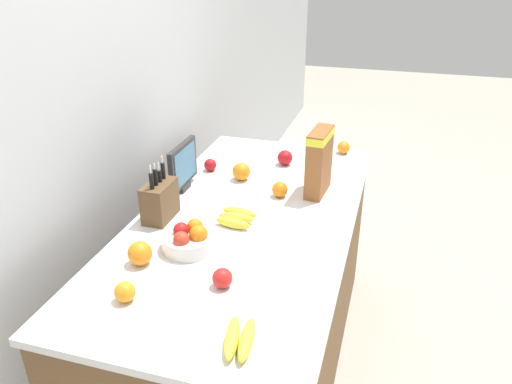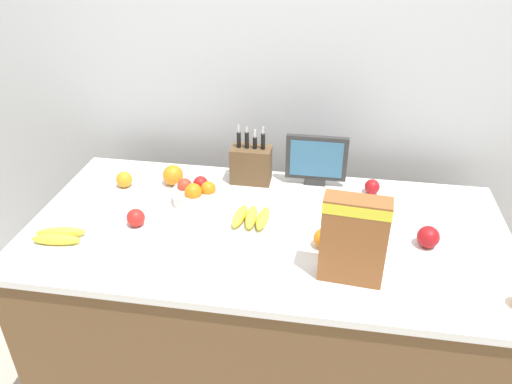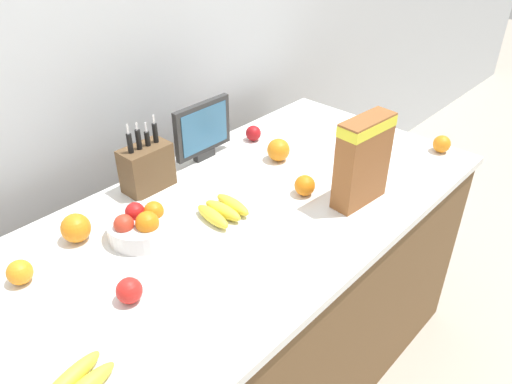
# 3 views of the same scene
# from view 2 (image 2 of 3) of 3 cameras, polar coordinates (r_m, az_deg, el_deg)

# --- Properties ---
(ground_plane) EXTENTS (14.00, 14.00, 0.00)m
(ground_plane) POSITION_cam_2_polar(r_m,az_deg,el_deg) (2.51, 0.98, -20.45)
(ground_plane) COLOR #B2A899
(wall_back) EXTENTS (9.00, 0.06, 2.60)m
(wall_back) POSITION_cam_2_polar(r_m,az_deg,el_deg) (2.33, 3.74, 14.31)
(wall_back) COLOR silver
(wall_back) RESTS_ON ground_plane
(counter) EXTENTS (1.83, 0.90, 0.86)m
(counter) POSITION_cam_2_polar(r_m,az_deg,el_deg) (2.19, 1.08, -13.32)
(counter) COLOR brown
(counter) RESTS_ON ground_plane
(knife_block) EXTENTS (0.17, 0.10, 0.27)m
(knife_block) POSITION_cam_2_polar(r_m,az_deg,el_deg) (2.18, -0.58, 3.20)
(knife_block) COLOR brown
(knife_block) RESTS_ON counter
(small_monitor) EXTENTS (0.26, 0.03, 0.23)m
(small_monitor) POSITION_cam_2_polar(r_m,az_deg,el_deg) (2.15, 6.91, 3.73)
(small_monitor) COLOR #2D2D2D
(small_monitor) RESTS_ON counter
(cereal_box) EXTENTS (0.22, 0.10, 0.31)m
(cereal_box) POSITION_cam_2_polar(r_m,az_deg,el_deg) (1.61, 11.14, -5.04)
(cereal_box) COLOR brown
(cereal_box) RESTS_ON counter
(fruit_bowl) EXTENTS (0.21, 0.21, 0.11)m
(fruit_bowl) POSITION_cam_2_polar(r_m,az_deg,el_deg) (2.06, -6.68, -0.17)
(fruit_bowl) COLOR silver
(fruit_bowl) RESTS_ON counter
(banana_bunch_left) EXTENTS (0.19, 0.11, 0.04)m
(banana_bunch_left) POSITION_cam_2_polar(r_m,az_deg,el_deg) (1.97, -21.62, -4.69)
(banana_bunch_left) COLOR yellow
(banana_bunch_left) RESTS_ON counter
(banana_bunch_right) EXTENTS (0.15, 0.16, 0.04)m
(banana_bunch_right) POSITION_cam_2_polar(r_m,az_deg,el_deg) (1.93, -0.53, -2.89)
(banana_bunch_right) COLOR yellow
(banana_bunch_right) RESTS_ON counter
(apple_front) EXTENTS (0.06, 0.06, 0.06)m
(apple_front) POSITION_cam_2_polar(r_m,az_deg,el_deg) (2.17, 13.13, 0.60)
(apple_front) COLOR #A31419
(apple_front) RESTS_ON counter
(apple_rear) EXTENTS (0.08, 0.08, 0.08)m
(apple_rear) POSITION_cam_2_polar(r_m,az_deg,el_deg) (1.90, 19.08, -4.87)
(apple_rear) COLOR #A31419
(apple_rear) RESTS_ON counter
(apple_near_bananas) EXTENTS (0.07, 0.07, 0.07)m
(apple_near_bananas) POSITION_cam_2_polar(r_m,az_deg,el_deg) (1.96, -13.58, -2.87)
(apple_near_bananas) COLOR red
(apple_near_bananas) RESTS_ON counter
(orange_by_cereal) EXTENTS (0.09, 0.09, 0.09)m
(orange_by_cereal) POSITION_cam_2_polar(r_m,az_deg,el_deg) (2.00, 11.65, -1.61)
(orange_by_cereal) COLOR orange
(orange_by_cereal) RESTS_ON counter
(orange_near_bowl) EXTENTS (0.09, 0.09, 0.09)m
(orange_near_bowl) POSITION_cam_2_polar(r_m,az_deg,el_deg) (2.21, -9.47, 1.91)
(orange_near_bowl) COLOR orange
(orange_near_bowl) RESTS_ON counter
(orange_mid_right) EXTENTS (0.07, 0.07, 0.07)m
(orange_mid_right) POSITION_cam_2_polar(r_m,az_deg,el_deg) (1.81, 7.73, -5.28)
(orange_mid_right) COLOR orange
(orange_mid_right) RESTS_ON counter
(orange_mid_left) EXTENTS (0.07, 0.07, 0.07)m
(orange_mid_left) POSITION_cam_2_polar(r_m,az_deg,el_deg) (2.24, -14.84, 1.40)
(orange_mid_left) COLOR orange
(orange_mid_left) RESTS_ON counter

